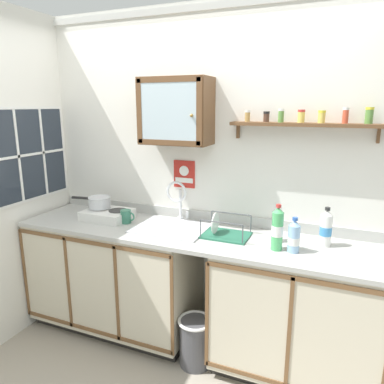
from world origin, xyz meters
name	(u,v)px	position (x,y,z in m)	size (l,w,h in m)	color
floor	(170,369)	(0.00, 0.00, 0.00)	(5.73, 5.73, 0.00)	#9E9384
back_wall	(204,176)	(0.00, 0.65, 1.31)	(3.33, 0.07, 2.59)	silver
lower_cabinet_run	(116,276)	(-0.66, 0.32, 0.46)	(1.38, 0.63, 0.91)	black
lower_cabinet_run_right	(295,313)	(0.81, 0.32, 0.46)	(1.09, 0.63, 0.91)	black
countertop	(188,234)	(0.00, 0.32, 0.93)	(2.69, 0.65, 0.03)	#B2B2AD
backsplash	(202,216)	(0.00, 0.62, 0.98)	(2.69, 0.02, 0.08)	#B2B2AD
sink	(172,229)	(-0.15, 0.36, 0.93)	(0.54, 0.47, 0.44)	silver
hot_plate_stove	(108,214)	(-0.73, 0.36, 0.98)	(0.37, 0.29, 0.08)	silver
saucepan	(99,202)	(-0.83, 0.38, 1.07)	(0.34, 0.19, 0.10)	silver
bottle_opaque_white_0	(326,229)	(0.95, 0.42, 1.06)	(0.08, 0.08, 0.27)	white
bottle_water_blue_1	(294,237)	(0.77, 0.24, 1.04)	(0.08, 0.08, 0.23)	#8CB7E0
bottle_water_clear_2	(278,227)	(0.65, 0.39, 1.04)	(0.07, 0.07, 0.23)	silver
bottle_soda_green_3	(277,229)	(0.67, 0.23, 1.08)	(0.08, 0.08, 0.31)	#4CB266
dish_rack	(224,233)	(0.28, 0.34, 0.97)	(0.33, 0.25, 0.16)	#26664C
mug	(126,216)	(-0.53, 0.33, 1.00)	(0.13, 0.08, 0.11)	#337259
wall_cabinet	(176,111)	(-0.17, 0.50, 1.81)	(0.53, 0.29, 0.49)	brown
spice_shelf	(305,123)	(0.76, 0.56, 1.74)	(0.99, 0.14, 0.23)	brown
warning_sign	(184,174)	(-0.16, 0.62, 1.31)	(0.18, 0.01, 0.22)	#B2261E
window	(30,154)	(-1.36, 0.21, 1.47)	(0.03, 0.78, 0.76)	#262D38
trash_bin	(195,341)	(0.14, 0.12, 0.19)	(0.26, 0.26, 0.37)	#4C4C51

